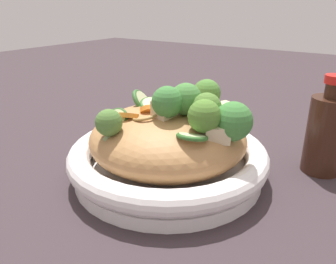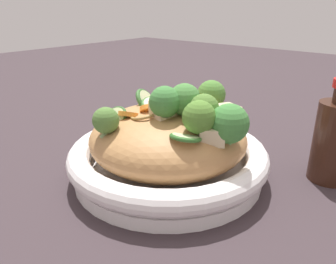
% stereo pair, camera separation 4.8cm
% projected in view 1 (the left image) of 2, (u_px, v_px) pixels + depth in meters
% --- Properties ---
extents(ground_plane, '(3.00, 3.00, 0.00)m').
position_uv_depth(ground_plane, '(168.00, 175.00, 0.51)').
color(ground_plane, '#352A2E').
extents(serving_bowl, '(0.30, 0.30, 0.05)m').
position_uv_depth(serving_bowl, '(168.00, 159.00, 0.50)').
color(serving_bowl, white).
rests_on(serving_bowl, ground_plane).
extents(noodle_heap, '(0.23, 0.23, 0.10)m').
position_uv_depth(noodle_heap, '(168.00, 137.00, 0.49)').
color(noodle_heap, '#B07D49').
rests_on(noodle_heap, serving_bowl).
extents(broccoli_florets, '(0.19, 0.23, 0.08)m').
position_uv_depth(broccoli_florets, '(197.00, 109.00, 0.44)').
color(broccoli_florets, '#92B071').
rests_on(broccoli_florets, serving_bowl).
extents(carrot_coins, '(0.12, 0.11, 0.02)m').
position_uv_depth(carrot_coins, '(156.00, 113.00, 0.46)').
color(carrot_coins, orange).
rests_on(carrot_coins, serving_bowl).
extents(zucchini_slices, '(0.18, 0.12, 0.04)m').
position_uv_depth(zucchini_slices, '(151.00, 112.00, 0.48)').
color(zucchini_slices, beige).
rests_on(zucchini_slices, serving_bowl).
extents(chicken_chunks, '(0.11, 0.12, 0.04)m').
position_uv_depth(chicken_chunks, '(198.00, 115.00, 0.46)').
color(chicken_chunks, beige).
rests_on(chicken_chunks, serving_bowl).
extents(soy_sauce_bottle, '(0.06, 0.06, 0.15)m').
position_uv_depth(soy_sauce_bottle, '(326.00, 133.00, 0.50)').
color(soy_sauce_bottle, '#381E14').
rests_on(soy_sauce_bottle, ground_plane).
extents(chopsticks_pair, '(0.22, 0.06, 0.01)m').
position_uv_depth(chopsticks_pair, '(177.00, 108.00, 0.81)').
color(chopsticks_pair, black).
rests_on(chopsticks_pair, ground_plane).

